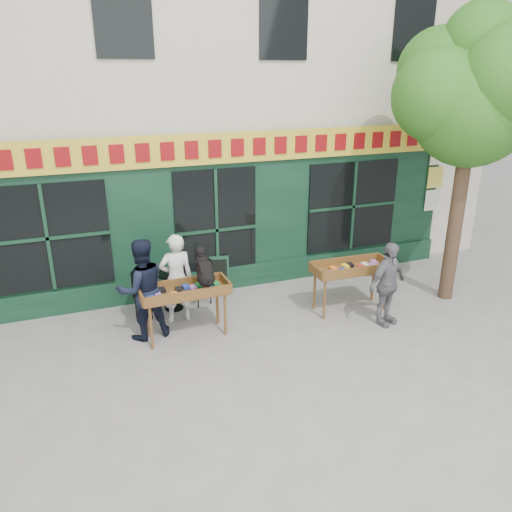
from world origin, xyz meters
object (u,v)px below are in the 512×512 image
(book_cart_center, at_px, (185,293))
(man_right, at_px, (387,284))
(man_left, at_px, (142,289))
(book_cart_right, at_px, (351,270))
(bistro_table, at_px, (173,283))
(dog, at_px, (204,266))
(woman, at_px, (176,278))

(book_cart_center, height_order, man_right, man_right)
(man_left, bearing_deg, book_cart_right, 166.38)
(bistro_table, height_order, man_left, man_left)
(book_cart_right, height_order, man_right, man_right)
(book_cart_center, bearing_deg, man_left, 158.19)
(dog, xyz_separation_m, woman, (-0.35, 0.70, -0.44))
(man_right, distance_m, man_left, 4.35)
(dog, relative_size, man_left, 0.33)
(bistro_table, bearing_deg, woman, -92.36)
(book_cart_center, xyz_separation_m, man_left, (-0.68, 0.25, 0.08))
(woman, xyz_separation_m, man_left, (-0.68, -0.40, 0.06))
(woman, relative_size, man_left, 0.94)
(dog, relative_size, woman, 0.35)
(dog, height_order, man_left, man_left)
(woman, height_order, man_left, man_left)
(book_cart_right, relative_size, man_right, 0.97)
(book_cart_center, xyz_separation_m, dog, (0.35, -0.05, 0.47))
(bistro_table, bearing_deg, man_left, -127.87)
(man_left, bearing_deg, dog, 155.13)
(book_cart_center, distance_m, man_left, 0.73)
(book_cart_center, height_order, book_cart_right, same)
(man_right, height_order, man_left, man_left)
(book_cart_center, xyz_separation_m, man_right, (3.53, -0.84, -0.03))
(dog, height_order, man_right, dog)
(book_cart_center, relative_size, woman, 0.90)
(book_cart_right, height_order, bistro_table, book_cart_right)
(man_left, bearing_deg, woman, -158.14)
(woman, xyz_separation_m, man_right, (3.53, -1.49, -0.06))
(book_cart_right, distance_m, man_right, 0.81)
(man_right, bearing_deg, dog, 148.26)
(book_cart_center, xyz_separation_m, book_cart_right, (3.23, -0.09, 0.00))
(book_cart_right, bearing_deg, man_left, 177.23)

